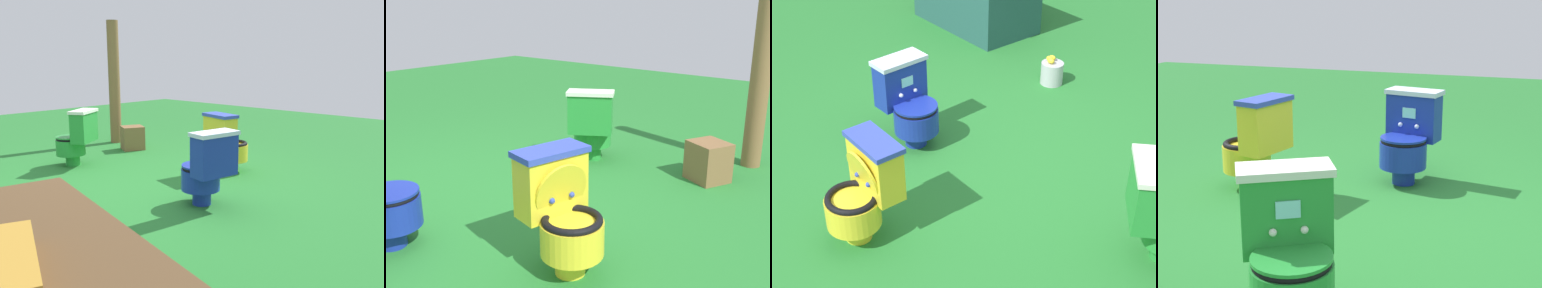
{
  "view_description": "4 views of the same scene",
  "coord_description": "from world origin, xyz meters",
  "views": [
    {
      "loc": [
        -3.27,
        2.69,
        1.37
      ],
      "look_at": [
        -0.07,
        -0.74,
        0.39
      ],
      "focal_mm": 38.92,
      "sensor_mm": 36.0,
      "label": 1
    },
    {
      "loc": [
        -2.05,
        -2.77,
        1.54
      ],
      "look_at": [
        0.4,
        -0.74,
        0.54
      ],
      "focal_mm": 42.96,
      "sensor_mm": 36.0,
      "label": 2
    },
    {
      "loc": [
        2.29,
        -3.2,
        2.85
      ],
      "look_at": [
        0.06,
        -0.5,
        0.53
      ],
      "focal_mm": 57.16,
      "sensor_mm": 36.0,
      "label": 3
    },
    {
      "loc": [
        3.51,
        0.92,
        1.48
      ],
      "look_at": [
        -0.03,
        -0.33,
        0.49
      ],
      "focal_mm": 54.12,
      "sensor_mm": 36.0,
      "label": 4
    }
  ],
  "objects": [
    {
      "name": "toilet_yellow",
      "position": [
        -0.25,
        -1.16,
        0.37
      ],
      "size": [
        0.5,
        0.57,
        0.73
      ],
      "rotation": [
        0.0,
        0.0,
        2.93
      ],
      "color": "yellow",
      "rests_on": "ground"
    },
    {
      "name": "small_crate",
      "position": [
        1.62,
        -1.23,
        0.18
      ],
      "size": [
        0.4,
        0.41,
        0.35
      ],
      "primitive_type": "cube",
      "rotation": [
        0.0,
        0.0,
        5.85
      ],
      "color": "brown",
      "rests_on": "ground"
    },
    {
      "name": "wooden_post",
      "position": [
        2.25,
        -1.39,
        0.97
      ],
      "size": [
        0.18,
        0.18,
        1.94
      ],
      "primitive_type": "cylinder",
      "color": "brown",
      "rests_on": "ground"
    },
    {
      "name": "ground",
      "position": [
        0.0,
        0.0,
        0.0
      ],
      "size": [
        14.0,
        14.0,
        0.0
      ],
      "primitive_type": "plane",
      "color": "#26752D"
    },
    {
      "name": "toilet_green",
      "position": [
        1.37,
        -0.12,
        0.37
      ],
      "size": [
        0.63,
        0.6,
        0.73
      ],
      "rotation": [
        0.0,
        0.0,
        5.26
      ],
      "color": "green",
      "rests_on": "ground"
    }
  ]
}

